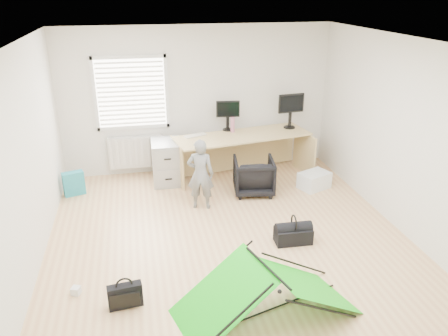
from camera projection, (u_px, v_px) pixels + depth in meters
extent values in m
plane|color=tan|center=(230.00, 241.00, 6.12)|extent=(5.50, 5.50, 0.00)
cube|color=silver|center=(198.00, 100.00, 8.08)|extent=(5.00, 0.02, 2.70)
cube|color=silver|center=(131.00, 93.00, 7.74)|extent=(1.20, 0.06, 1.20)
cube|color=silver|center=(136.00, 152.00, 8.13)|extent=(1.00, 0.12, 0.60)
cube|color=tan|center=(243.00, 156.00, 8.01)|extent=(2.53, 1.16, 0.83)
cube|color=#9B9DA0|center=(166.00, 162.00, 7.84)|extent=(0.51, 0.67, 0.77)
cube|color=black|center=(228.00, 119.00, 8.04)|extent=(0.44, 0.15, 0.41)
cube|color=black|center=(290.00, 115.00, 8.16)|extent=(0.51, 0.17, 0.48)
cube|color=beige|center=(195.00, 135.00, 7.79)|extent=(0.43, 0.28, 0.02)
cylinder|color=#AE617C|center=(233.00, 125.00, 7.96)|extent=(0.10, 0.10, 0.27)
imported|color=black|center=(254.00, 176.00, 7.45)|extent=(0.76, 0.78, 0.62)
imported|color=slate|center=(201.00, 174.00, 6.84)|extent=(0.48, 0.38, 1.16)
cube|color=white|center=(314.00, 180.00, 7.68)|extent=(0.61, 0.53, 0.29)
cube|color=teal|center=(74.00, 183.00, 7.41)|extent=(0.38, 0.25, 0.41)
cube|color=black|center=(125.00, 296.00, 4.83)|extent=(0.39, 0.16, 0.28)
cube|color=silver|center=(76.00, 291.00, 5.05)|extent=(0.12, 0.12, 0.09)
cube|color=black|center=(293.00, 235.00, 6.06)|extent=(0.51, 0.28, 0.22)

